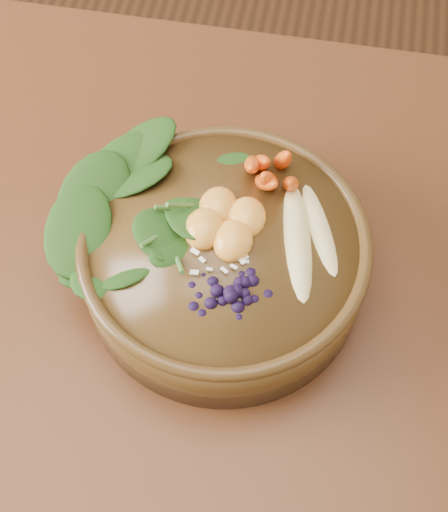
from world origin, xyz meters
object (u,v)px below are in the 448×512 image
Objects in this scene: carrot_cluster at (274,150)px; blueberry_pile at (230,284)px; kale_heap at (177,179)px; mandarin_cluster at (225,216)px; banana_halves at (310,227)px; dining_table at (18,291)px; stoneware_bowl at (224,260)px.

carrot_cluster reaches higher than blueberry_pile.
kale_heap is 0.07m from mandarin_cluster.
carrot_cluster is 0.09m from mandarin_cluster.
kale_heap is 0.16m from banana_halves.
banana_halves is 1.82× the size of mandarin_cluster.
dining_table is at bearing 174.14° from banana_halves.
stoneware_bowl is at bearing 105.31° from blueberry_pile.
kale_heap is 0.15m from blueberry_pile.
stoneware_bowl is at bearing -123.69° from carrot_cluster.
carrot_cluster is at bearing 82.90° from blueberry_pile.
carrot_cluster is 0.48× the size of banana_halves.
dining_table is 0.31m from kale_heap.
stoneware_bowl is 0.14m from carrot_cluster.
mandarin_cluster is 0.09m from blueberry_pile.
stoneware_bowl is 0.11m from banana_halves.
banana_halves is 0.09m from mandarin_cluster.
dining_table is 0.31m from stoneware_bowl.
dining_table is 0.41m from carrot_cluster.
stoneware_bowl is 3.15× the size of mandarin_cluster.
dining_table is at bearing -172.11° from mandarin_cluster.
kale_heap reaches higher than banana_halves.
mandarin_cluster is at bearing 7.89° from dining_table.
kale_heap is at bearing 156.45° from banana_halves.
dining_table is at bearing -172.25° from carrot_cluster.
carrot_cluster reaches higher than kale_heap.
stoneware_bowl is 0.11m from kale_heap.
kale_heap reaches higher than stoneware_bowl.
kale_heap is at bearing 150.67° from mandarin_cluster.
dining_table is 0.42m from banana_halves.
dining_table is at bearing -161.15° from kale_heap.
blueberry_pile is at bearing -109.55° from carrot_cluster.
carrot_cluster is (0.32, 0.12, 0.23)m from dining_table.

